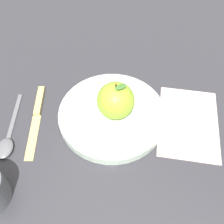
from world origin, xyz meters
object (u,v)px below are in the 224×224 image
dinner_plate (112,114)px  linen_napkin (188,122)px  spoon (7,140)px  apple (116,101)px  knife (37,114)px

dinner_plate → linen_napkin: dinner_plate is taller
spoon → linen_napkin: size_ratio=0.85×
apple → knife: (-0.16, -0.08, -0.06)m
spoon → dinner_plate: bearing=44.7°
apple → knife: size_ratio=0.50×
apple → knife: bearing=-153.8°
apple → linen_napkin: bearing=23.8°
apple → linen_napkin: (0.15, 0.06, -0.06)m
knife → spoon: (-0.01, -0.09, 0.00)m
dinner_plate → spoon: size_ratio=1.45×
apple → linen_napkin: 0.17m
dinner_plate → linen_napkin: bearing=23.8°
dinner_plate → apple: apple is taller
dinner_plate → linen_napkin: 0.17m
apple → spoon: 0.24m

